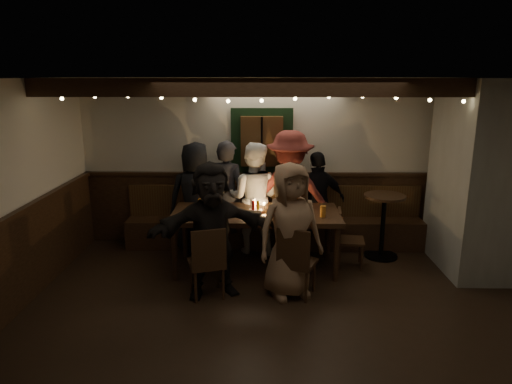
{
  "coord_description": "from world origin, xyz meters",
  "views": [
    {
      "loc": [
        -0.18,
        -4.56,
        2.63
      ],
      "look_at": [
        -0.28,
        1.6,
        1.05
      ],
      "focal_mm": 32.0,
      "sensor_mm": 36.0,
      "label": 1
    }
  ],
  "objects_px": {
    "person_c": "(253,198)",
    "person_f": "(212,230)",
    "person_e": "(317,202)",
    "chair_end": "(345,235)",
    "dining_table": "(256,217)",
    "chair_near_left": "(208,259)",
    "high_top": "(383,218)",
    "chair_near_right": "(296,258)",
    "person_b": "(227,196)",
    "person_g": "(290,231)",
    "person_d": "(290,193)",
    "person_a": "(196,198)"
  },
  "relations": [
    {
      "from": "person_c",
      "to": "person_f",
      "type": "height_order",
      "value": "person_c"
    },
    {
      "from": "person_e",
      "to": "person_f",
      "type": "height_order",
      "value": "person_f"
    },
    {
      "from": "chair_end",
      "to": "person_e",
      "type": "relative_size",
      "value": 0.54
    },
    {
      "from": "dining_table",
      "to": "chair_near_left",
      "type": "distance_m",
      "value": 1.1
    },
    {
      "from": "chair_near_left",
      "to": "person_c",
      "type": "bearing_deg",
      "value": 72.02
    },
    {
      "from": "high_top",
      "to": "person_f",
      "type": "xyz_separation_m",
      "value": [
        -2.38,
        -1.23,
        0.23
      ]
    },
    {
      "from": "chair_near_left",
      "to": "high_top",
      "type": "relative_size",
      "value": 0.95
    },
    {
      "from": "dining_table",
      "to": "person_c",
      "type": "relative_size",
      "value": 1.36
    },
    {
      "from": "dining_table",
      "to": "high_top",
      "type": "bearing_deg",
      "value": 13.24
    },
    {
      "from": "chair_near_right",
      "to": "high_top",
      "type": "distance_m",
      "value": 1.9
    },
    {
      "from": "chair_near_right",
      "to": "person_b",
      "type": "distance_m",
      "value": 1.92
    },
    {
      "from": "chair_near_left",
      "to": "person_c",
      "type": "height_order",
      "value": "person_c"
    },
    {
      "from": "person_c",
      "to": "person_g",
      "type": "bearing_deg",
      "value": 119.39
    },
    {
      "from": "chair_end",
      "to": "high_top",
      "type": "xyz_separation_m",
      "value": [
        0.61,
        0.34,
        0.14
      ]
    },
    {
      "from": "dining_table",
      "to": "chair_near_right",
      "type": "distance_m",
      "value": 1.03
    },
    {
      "from": "person_c",
      "to": "person_e",
      "type": "relative_size",
      "value": 1.1
    },
    {
      "from": "chair_near_left",
      "to": "chair_end",
      "type": "xyz_separation_m",
      "value": [
        1.81,
        1.01,
        -0.05
      ]
    },
    {
      "from": "dining_table",
      "to": "person_d",
      "type": "distance_m",
      "value": 0.83
    },
    {
      "from": "dining_table",
      "to": "person_c",
      "type": "distance_m",
      "value": 0.67
    },
    {
      "from": "chair_end",
      "to": "person_g",
      "type": "height_order",
      "value": "person_g"
    },
    {
      "from": "person_g",
      "to": "person_c",
      "type": "bearing_deg",
      "value": 86.38
    },
    {
      "from": "dining_table",
      "to": "person_b",
      "type": "bearing_deg",
      "value": 120.53
    },
    {
      "from": "chair_end",
      "to": "chair_near_left",
      "type": "bearing_deg",
      "value": -150.75
    },
    {
      "from": "person_b",
      "to": "person_c",
      "type": "height_order",
      "value": "person_b"
    },
    {
      "from": "chair_near_right",
      "to": "person_e",
      "type": "bearing_deg",
      "value": 74.79
    },
    {
      "from": "chair_near_left",
      "to": "chair_end",
      "type": "relative_size",
      "value": 1.1
    },
    {
      "from": "person_c",
      "to": "person_d",
      "type": "distance_m",
      "value": 0.55
    },
    {
      "from": "chair_end",
      "to": "person_b",
      "type": "distance_m",
      "value": 1.87
    },
    {
      "from": "dining_table",
      "to": "person_f",
      "type": "xyz_separation_m",
      "value": [
        -0.51,
        -0.79,
        0.08
      ]
    },
    {
      "from": "dining_table",
      "to": "chair_near_right",
      "type": "xyz_separation_m",
      "value": [
        0.49,
        -0.87,
        -0.24
      ]
    },
    {
      "from": "chair_near_right",
      "to": "dining_table",
      "type": "bearing_deg",
      "value": 119.34
    },
    {
      "from": "person_b",
      "to": "person_e",
      "type": "xyz_separation_m",
      "value": [
        1.38,
        -0.03,
        -0.08
      ]
    },
    {
      "from": "dining_table",
      "to": "high_top",
      "type": "distance_m",
      "value": 1.92
    },
    {
      "from": "person_c",
      "to": "dining_table",
      "type": "bearing_deg",
      "value": 105.38
    },
    {
      "from": "chair_near_left",
      "to": "chair_near_right",
      "type": "bearing_deg",
      "value": 2.4
    },
    {
      "from": "dining_table",
      "to": "person_e",
      "type": "bearing_deg",
      "value": 38.31
    },
    {
      "from": "dining_table",
      "to": "person_c",
      "type": "bearing_deg",
      "value": 93.82
    },
    {
      "from": "chair_near_left",
      "to": "person_f",
      "type": "height_order",
      "value": "person_f"
    },
    {
      "from": "chair_near_left",
      "to": "person_b",
      "type": "xyz_separation_m",
      "value": [
        0.11,
        1.68,
        0.34
      ]
    },
    {
      "from": "chair_near_left",
      "to": "dining_table",
      "type": "bearing_deg",
      "value": 58.75
    },
    {
      "from": "person_f",
      "to": "person_b",
      "type": "bearing_deg",
      "value": 71.82
    },
    {
      "from": "person_f",
      "to": "person_c",
      "type": "bearing_deg",
      "value": 56.27
    },
    {
      "from": "person_d",
      "to": "person_f",
      "type": "relative_size",
      "value": 1.12
    },
    {
      "from": "chair_near_right",
      "to": "person_b",
      "type": "xyz_separation_m",
      "value": [
        -0.94,
        1.64,
        0.34
      ]
    },
    {
      "from": "person_a",
      "to": "person_g",
      "type": "bearing_deg",
      "value": 125.33
    },
    {
      "from": "high_top",
      "to": "person_g",
      "type": "bearing_deg",
      "value": -139.63
    },
    {
      "from": "dining_table",
      "to": "person_b",
      "type": "height_order",
      "value": "person_b"
    },
    {
      "from": "chair_near_right",
      "to": "person_c",
      "type": "height_order",
      "value": "person_c"
    },
    {
      "from": "person_a",
      "to": "person_f",
      "type": "height_order",
      "value": "person_a"
    },
    {
      "from": "chair_end",
      "to": "person_f",
      "type": "distance_m",
      "value": 2.01
    }
  ]
}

